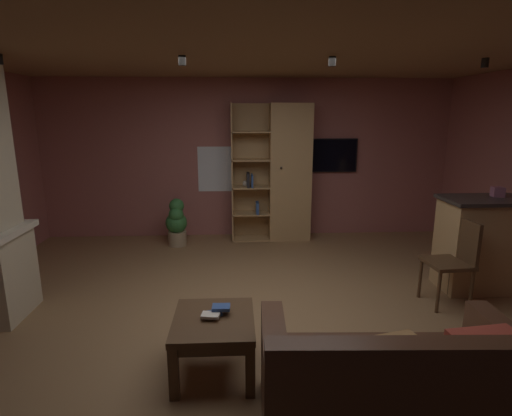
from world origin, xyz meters
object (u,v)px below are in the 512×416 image
leather_couch (393,391)px  dining_chair (455,257)px  kitchen_bar_counter (502,243)px  potted_floor_plant (177,223)px  bookshelf_cabinet (285,174)px  table_book_1 (210,315)px  table_book_2 (221,307)px  coffee_table (214,329)px  wall_mounted_tv (327,155)px  tissue_box (498,192)px  table_book_0 (214,313)px

leather_couch → dining_chair: bearing=52.8°
kitchen_bar_counter → potted_floor_plant: bearing=155.8°
bookshelf_cabinet → table_book_1: bearing=-105.7°
dining_chair → bookshelf_cabinet: bearing=121.9°
leather_couch → table_book_2: bearing=145.2°
table_book_1 → table_book_2: 0.11m
coffee_table → wall_mounted_tv: wall_mounted_tv is taller
table_book_1 → table_book_2: bearing=43.7°
tissue_box → coffee_table: (-3.15, -1.51, -0.76)m
bookshelf_cabinet → coffee_table: bookshelf_cabinet is taller
table_book_0 → dining_chair: dining_chair is taller
bookshelf_cabinet → kitchen_bar_counter: bearing=-42.3°
table_book_2 → potted_floor_plant: bearing=104.1°
kitchen_bar_counter → table_book_1: bearing=-156.2°
kitchen_bar_counter → table_book_1: 3.55m
bookshelf_cabinet → kitchen_bar_counter: (2.27, -2.06, -0.52)m
wall_mounted_tv → bookshelf_cabinet: bearing=-163.8°
kitchen_bar_counter → leather_couch: (-2.08, -2.12, -0.24)m
kitchen_bar_counter → tissue_box: bearing=134.3°
potted_floor_plant → table_book_1: bearing=-77.6°
dining_chair → coffee_table: bearing=-156.9°
tissue_box → dining_chair: bearing=-146.1°
potted_floor_plant → dining_chair: bearing=-33.8°
table_book_0 → table_book_2: 0.08m
leather_couch → dining_chair: size_ratio=1.81×
kitchen_bar_counter → coffee_table: kitchen_bar_counter is taller
coffee_table → table_book_0: 0.11m
bookshelf_cabinet → kitchen_bar_counter: bookshelf_cabinet is taller
dining_chair → wall_mounted_tv: bearing=106.6°
kitchen_bar_counter → leather_couch: 2.98m
tissue_box → leather_couch: size_ratio=0.07×
leather_couch → table_book_2: (-1.09, 0.76, 0.21)m
coffee_table → wall_mounted_tv: (1.69, 3.70, 0.96)m
leather_couch → coffee_table: (-1.15, 0.69, 0.07)m
potted_floor_plant → leather_couch: bearing=-64.2°
bookshelf_cabinet → dining_chair: bookshelf_cabinet is taller
dining_chair → potted_floor_plant: dining_chair is taller
tissue_box → leather_couch: bearing=-132.3°
leather_couch → wall_mounted_tv: (0.54, 4.39, 1.03)m
kitchen_bar_counter → dining_chair: 0.84m
leather_couch → table_book_2: leather_couch is taller
bookshelf_cabinet → tissue_box: size_ratio=17.90×
bookshelf_cabinet → coffee_table: (-0.96, -3.49, -0.69)m
bookshelf_cabinet → wall_mounted_tv: 0.80m
table_book_0 → table_book_1: (-0.02, -0.07, 0.02)m
table_book_2 → potted_floor_plant: size_ratio=0.19×
leather_couch → table_book_0: leather_couch is taller
bookshelf_cabinet → tissue_box: 2.95m
tissue_box → table_book_0: tissue_box is taller
kitchen_bar_counter → dining_chair: kitchen_bar_counter is taller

